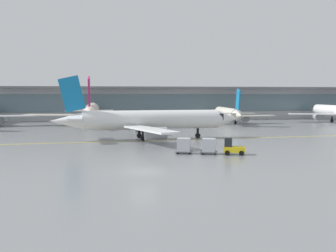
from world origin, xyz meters
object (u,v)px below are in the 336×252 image
at_px(gate_airplane_2, 92,111).
at_px(cargo_dolly_trailing, 184,145).
at_px(gate_airplane_3, 227,113).
at_px(taxiing_regional_jet, 150,120).
at_px(baggage_tug, 232,147).
at_px(cargo_dolly_lead, 209,146).

relative_size(gate_airplane_2, cargo_dolly_trailing, 13.65).
distance_m(gate_airplane_3, taxiing_regional_jet, 39.34).
height_order(gate_airplane_2, gate_airplane_3, gate_airplane_2).
height_order(baggage_tug, cargo_dolly_lead, baggage_tug).
height_order(gate_airplane_2, taxiing_regional_jet, gate_airplane_2).
relative_size(taxiing_regional_jet, baggage_tug, 10.86).
relative_size(gate_airplane_3, cargo_dolly_lead, 10.66).
bearing_deg(taxiing_regional_jet, baggage_tug, -69.14).
distance_m(gate_airplane_2, gate_airplane_3, 34.06).
xyz_separation_m(gate_airplane_2, gate_airplane_3, (34.04, -1.08, -0.75)).
bearing_deg(gate_airplane_3, cargo_dolly_lead, 164.39).
height_order(cargo_dolly_lead, cargo_dolly_trailing, same).
height_order(taxiing_regional_jet, cargo_dolly_lead, taxiing_regional_jet).
height_order(baggage_tug, cargo_dolly_trailing, baggage_tug).
relative_size(baggage_tug, cargo_dolly_trailing, 1.17).
xyz_separation_m(gate_airplane_3, cargo_dolly_lead, (-17.79, -48.78, -1.56)).
bearing_deg(cargo_dolly_lead, gate_airplane_2, 124.96).
height_order(gate_airplane_3, cargo_dolly_lead, gate_airplane_3).
height_order(gate_airplane_3, baggage_tug, gate_airplane_3).
xyz_separation_m(baggage_tug, cargo_dolly_trailing, (-5.75, 1.75, 0.16)).
distance_m(gate_airplane_2, cargo_dolly_trailing, 50.77).
bearing_deg(gate_airplane_2, cargo_dolly_trailing, -165.32).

